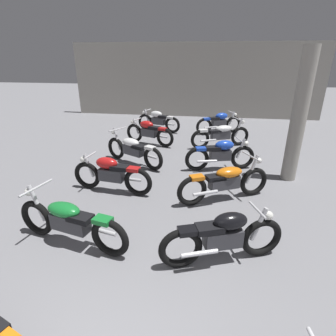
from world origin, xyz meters
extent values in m
cube|color=#9E998E|center=(0.00, 13.80, 1.80)|extent=(12.54, 0.24, 3.60)
cylinder|color=#9E998E|center=(2.99, 6.27, 1.60)|extent=(0.36, 0.36, 3.20)
torus|color=black|center=(-2.00, 3.08, 0.34)|extent=(0.68, 0.26, 0.67)
torus|color=black|center=(-0.54, 2.74, 0.34)|extent=(0.68, 0.26, 0.67)
cylinder|color=silver|center=(-1.92, 3.06, 0.65)|extent=(0.28, 0.13, 0.66)
cube|color=#38383D|center=(-1.27, 2.91, 0.44)|extent=(0.70, 0.38, 0.28)
ellipsoid|color=#197F33|center=(-1.37, 2.94, 0.66)|extent=(0.66, 0.45, 0.22)
cube|color=black|center=(-1.05, 2.86, 0.57)|extent=(0.44, 0.32, 0.10)
cube|color=#197F33|center=(-0.64, 2.77, 0.64)|extent=(0.32, 0.26, 0.08)
cylinder|color=silver|center=(-1.86, 3.05, 0.96)|extent=(0.19, 0.67, 0.04)
sphere|color=white|center=(-2.06, 3.10, 0.84)|extent=(0.14, 0.14, 0.14)
cylinder|color=silver|center=(-0.75, 2.93, 0.32)|extent=(0.55, 0.19, 0.07)
torus|color=black|center=(-1.91, 4.94, 0.34)|extent=(0.68, 0.20, 0.67)
torus|color=black|center=(-0.62, 4.77, 0.34)|extent=(0.68, 0.20, 0.67)
cylinder|color=silver|center=(-1.83, 4.93, 0.59)|extent=(0.25, 0.10, 0.56)
cube|color=#38383D|center=(-1.26, 4.86, 0.44)|extent=(0.60, 0.31, 0.28)
ellipsoid|color=red|center=(-1.36, 4.87, 0.72)|extent=(0.55, 0.35, 0.26)
cube|color=black|center=(-1.05, 4.83, 0.64)|extent=(0.43, 0.29, 0.10)
cube|color=red|center=(-0.72, 4.78, 0.64)|extent=(0.30, 0.24, 0.08)
cylinder|color=silver|center=(-1.77, 4.92, 0.85)|extent=(0.10, 0.48, 0.04)
sphere|color=white|center=(-1.97, 4.95, 0.73)|extent=(0.14, 0.14, 0.14)
cylinder|color=silver|center=(-0.85, 4.93, 0.32)|extent=(0.55, 0.14, 0.07)
torus|color=black|center=(-1.90, 7.00, 0.34)|extent=(0.64, 0.42, 0.67)
torus|color=black|center=(-0.59, 6.28, 0.34)|extent=(0.64, 0.42, 0.67)
cylinder|color=silver|center=(-1.83, 6.96, 0.65)|extent=(0.27, 0.19, 0.66)
cube|color=#38383D|center=(-1.24, 6.64, 0.44)|extent=(0.69, 0.53, 0.28)
ellipsoid|color=white|center=(-1.33, 6.69, 0.66)|extent=(0.68, 0.57, 0.22)
cube|color=black|center=(-1.05, 6.53, 0.57)|extent=(0.47, 0.40, 0.10)
cube|color=white|center=(-0.68, 6.32, 0.64)|extent=(0.34, 0.31, 0.08)
cylinder|color=silver|center=(-1.78, 6.93, 0.96)|extent=(0.36, 0.61, 0.04)
sphere|color=white|center=(-1.95, 7.03, 0.84)|extent=(0.14, 0.14, 0.14)
cylinder|color=silver|center=(-0.74, 6.51, 0.32)|extent=(0.52, 0.33, 0.07)
torus|color=black|center=(-1.82, 8.82, 0.34)|extent=(0.67, 0.34, 0.67)
torus|color=black|center=(-0.61, 8.37, 0.34)|extent=(0.67, 0.34, 0.67)
cylinder|color=silver|center=(-1.75, 8.80, 0.59)|extent=(0.25, 0.15, 0.56)
cube|color=#38383D|center=(-1.21, 8.60, 0.44)|extent=(0.62, 0.43, 0.28)
ellipsoid|color=red|center=(-1.31, 8.63, 0.72)|extent=(0.59, 0.45, 0.26)
cube|color=black|center=(-1.01, 8.52, 0.64)|extent=(0.46, 0.37, 0.10)
cube|color=red|center=(-0.70, 8.40, 0.64)|extent=(0.33, 0.29, 0.08)
cylinder|color=silver|center=(-1.69, 8.78, 0.85)|extent=(0.20, 0.46, 0.04)
sphere|color=white|center=(-1.88, 8.85, 0.73)|extent=(0.14, 0.14, 0.14)
cylinder|color=silver|center=(-0.79, 8.58, 0.32)|extent=(0.54, 0.26, 0.07)
torus|color=black|center=(-1.85, 10.65, 0.34)|extent=(0.67, 0.31, 0.67)
torus|color=black|center=(-0.61, 10.26, 0.34)|extent=(0.67, 0.31, 0.67)
cylinder|color=silver|center=(-1.77, 10.63, 0.59)|extent=(0.25, 0.14, 0.56)
cube|color=#38383D|center=(-1.23, 10.45, 0.44)|extent=(0.62, 0.40, 0.28)
ellipsoid|color=white|center=(-1.32, 10.48, 0.72)|extent=(0.58, 0.43, 0.26)
cube|color=black|center=(-1.02, 10.39, 0.64)|extent=(0.45, 0.35, 0.10)
cube|color=white|center=(-0.70, 10.29, 0.64)|extent=(0.33, 0.28, 0.08)
cylinder|color=silver|center=(-1.71, 10.61, 0.85)|extent=(0.18, 0.47, 0.04)
sphere|color=white|center=(-1.90, 10.67, 0.73)|extent=(0.14, 0.14, 0.14)
cylinder|color=silver|center=(-0.81, 10.46, 0.32)|extent=(0.55, 0.23, 0.07)
torus|color=black|center=(1.80, 3.12, 0.34)|extent=(0.67, 0.34, 0.67)
torus|color=black|center=(0.58, 2.66, 0.34)|extent=(0.67, 0.34, 0.67)
cylinder|color=silver|center=(1.72, 3.09, 0.59)|extent=(0.25, 0.15, 0.56)
cube|color=#38383D|center=(1.19, 2.89, 0.44)|extent=(0.62, 0.42, 0.28)
ellipsoid|color=black|center=(1.28, 2.92, 0.72)|extent=(0.58, 0.44, 0.26)
cube|color=black|center=(0.98, 2.81, 0.64)|extent=(0.46, 0.36, 0.10)
cube|color=black|center=(0.67, 2.70, 0.64)|extent=(0.33, 0.29, 0.08)
cylinder|color=silver|center=(1.67, 3.07, 0.85)|extent=(0.20, 0.46, 0.04)
sphere|color=white|center=(1.86, 3.14, 0.73)|extent=(0.14, 0.14, 0.14)
cylinder|color=silver|center=(0.86, 2.63, 0.32)|extent=(0.54, 0.26, 0.07)
torus|color=black|center=(1.95, 5.19, 0.34)|extent=(0.65, 0.40, 0.67)
torus|color=black|center=(0.61, 4.52, 0.34)|extent=(0.65, 0.40, 0.67)
cylinder|color=silver|center=(1.88, 5.16, 0.65)|extent=(0.28, 0.19, 0.66)
cube|color=#38383D|center=(1.28, 4.85, 0.44)|extent=(0.70, 0.51, 0.28)
ellipsoid|color=orange|center=(1.37, 4.90, 0.66)|extent=(0.68, 0.56, 0.22)
cube|color=black|center=(1.09, 4.76, 0.57)|extent=(0.47, 0.39, 0.10)
cube|color=orange|center=(0.70, 4.56, 0.64)|extent=(0.34, 0.30, 0.08)
cylinder|color=silver|center=(1.83, 5.13, 0.96)|extent=(0.34, 0.62, 0.04)
sphere|color=white|center=(2.01, 5.22, 0.84)|extent=(0.14, 0.14, 0.14)
cylinder|color=silver|center=(0.89, 4.51, 0.32)|extent=(0.52, 0.31, 0.07)
torus|color=black|center=(1.86, 6.78, 0.34)|extent=(0.67, 0.29, 0.67)
torus|color=black|center=(0.61, 6.42, 0.34)|extent=(0.67, 0.29, 0.67)
cylinder|color=silver|center=(1.78, 6.75, 0.59)|extent=(0.25, 0.13, 0.56)
cube|color=#38383D|center=(1.24, 6.60, 0.44)|extent=(0.62, 0.39, 0.28)
ellipsoid|color=blue|center=(1.33, 6.63, 0.72)|extent=(0.58, 0.41, 0.26)
cube|color=black|center=(1.02, 6.54, 0.64)|extent=(0.45, 0.34, 0.10)
cube|color=blue|center=(0.71, 6.45, 0.64)|extent=(0.32, 0.27, 0.08)
cylinder|color=silver|center=(1.73, 6.74, 0.85)|extent=(0.16, 0.47, 0.04)
sphere|color=white|center=(1.92, 6.79, 0.73)|extent=(0.14, 0.14, 0.14)
cylinder|color=silver|center=(0.89, 6.37, 0.32)|extent=(0.55, 0.22, 0.07)
torus|color=black|center=(1.98, 8.97, 0.34)|extent=(0.66, 0.37, 0.67)
torus|color=black|center=(0.61, 8.36, 0.34)|extent=(0.66, 0.37, 0.67)
cylinder|color=silver|center=(1.90, 8.94, 0.65)|extent=(0.28, 0.18, 0.66)
cube|color=#38383D|center=(1.29, 8.66, 0.44)|extent=(0.70, 0.49, 0.28)
ellipsoid|color=white|center=(1.38, 8.70, 0.66)|extent=(0.68, 0.54, 0.22)
cube|color=black|center=(1.09, 8.57, 0.57)|extent=(0.46, 0.38, 0.10)
cube|color=white|center=(0.70, 8.40, 0.64)|extent=(0.34, 0.30, 0.08)
cylinder|color=silver|center=(1.85, 8.91, 0.96)|extent=(0.31, 0.64, 0.04)
sphere|color=white|center=(2.03, 8.99, 0.84)|extent=(0.14, 0.14, 0.14)
cylinder|color=silver|center=(0.89, 8.34, 0.32)|extent=(0.53, 0.29, 0.07)
torus|color=black|center=(1.86, 10.74, 0.34)|extent=(0.65, 0.38, 0.67)
torus|color=black|center=(0.68, 10.20, 0.34)|extent=(0.65, 0.38, 0.67)
cylinder|color=silver|center=(1.79, 10.71, 0.59)|extent=(0.25, 0.17, 0.56)
cube|color=#38383D|center=(1.27, 10.47, 0.44)|extent=(0.62, 0.46, 0.28)
ellipsoid|color=blue|center=(1.36, 10.51, 0.72)|extent=(0.59, 0.47, 0.26)
cube|color=black|center=(1.07, 10.38, 0.64)|extent=(0.46, 0.39, 0.10)
cube|color=blue|center=(0.77, 10.24, 0.64)|extent=(0.34, 0.30, 0.08)
cylinder|color=silver|center=(1.73, 10.68, 0.85)|extent=(0.23, 0.45, 0.04)
sphere|color=white|center=(1.91, 10.77, 0.73)|extent=(0.14, 0.14, 0.14)
cylinder|color=silver|center=(0.96, 10.19, 0.32)|extent=(0.53, 0.29, 0.07)
camera|label=1|loc=(0.89, -0.52, 2.96)|focal=28.78mm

